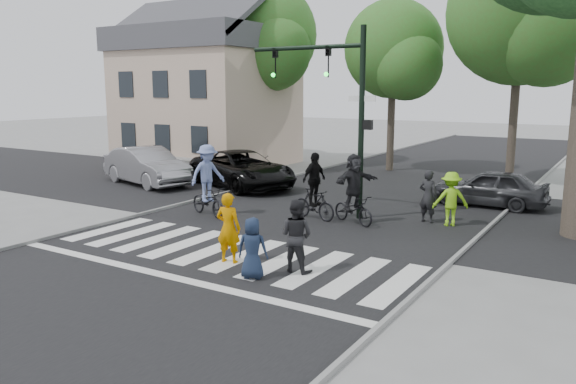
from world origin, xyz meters
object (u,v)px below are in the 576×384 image
pedestrian_child (252,248)px  pedestrian_adult (296,235)px  car_suv (242,169)px  car_grey (490,188)px  pedestrian_woman (228,228)px  cyclist_left (208,185)px  cyclist_right (354,193)px  car_silver (147,166)px  cyclist_mid (314,192)px  traffic_signal (337,95)px

pedestrian_child → pedestrian_adult: bearing=-141.2°
pedestrian_adult → car_suv: bearing=-47.5°
car_grey → car_suv: bearing=-80.6°
pedestrian_woman → pedestrian_child: bearing=141.4°
pedestrian_adult → cyclist_left: (-5.35, 3.32, 0.17)m
pedestrian_child → cyclist_right: (-0.31, 5.79, 0.28)m
car_silver → pedestrian_woman: bearing=-110.4°
pedestrian_adult → cyclist_mid: 5.19m
pedestrian_child → cyclist_right: size_ratio=0.63×
cyclist_left → car_grey: 9.85m
traffic_signal → pedestrian_woman: size_ratio=3.53×
cyclist_right → cyclist_left: bearing=-161.1°
pedestrian_woman → car_silver: 12.01m
pedestrian_woman → pedestrian_child: (1.15, -0.64, -0.16)m
traffic_signal → pedestrian_woman: traffic_signal is taller
pedestrian_adult → cyclist_left: cyclist_left is taller
cyclist_right → car_suv: 7.60m
pedestrian_adult → car_silver: 13.29m
cyclist_right → car_grey: 5.74m
pedestrian_adult → cyclist_right: cyclist_right is taller
cyclist_mid → cyclist_right: size_ratio=0.99×
traffic_signal → pedestrian_adult: traffic_signal is taller
pedestrian_child → traffic_signal: bearing=-99.3°
traffic_signal → cyclist_left: size_ratio=2.57×
pedestrian_woman → pedestrian_child: 1.33m
traffic_signal → car_suv: traffic_signal is taller
traffic_signal → car_grey: traffic_signal is taller
traffic_signal → car_suv: bearing=155.0°
pedestrian_child → cyclist_mid: (-1.62, 5.64, 0.19)m
pedestrian_child → car_grey: (2.66, 10.69, -0.03)m
cyclist_right → pedestrian_woman: bearing=-99.3°
cyclist_right → car_suv: cyclist_right is taller
car_silver → car_grey: size_ratio=1.26×
car_suv → car_grey: car_suv is taller
traffic_signal → cyclist_mid: size_ratio=2.80×
pedestrian_child → cyclist_left: size_ratio=0.59×
cyclist_right → car_suv: (-6.78, 3.43, -0.20)m
traffic_signal → car_suv: size_ratio=1.09×
car_suv → traffic_signal: bearing=-92.2°
pedestrian_woman → cyclist_mid: size_ratio=0.79×
car_grey → pedestrian_woman: bearing=-20.0°
pedestrian_adult → traffic_signal: bearing=-71.9°
pedestrian_adult → car_suv: pedestrian_adult is taller
car_grey → pedestrian_adult: bearing=-11.4°
pedestrian_child → pedestrian_adult: pedestrian_adult is taller
traffic_signal → car_suv: (-5.80, 2.71, -3.13)m
pedestrian_woman → cyclist_right: 5.21m
pedestrian_child → cyclist_left: bearing=-62.1°
traffic_signal → car_grey: bearing=46.7°
car_grey → car_silver: bearing=-76.3°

